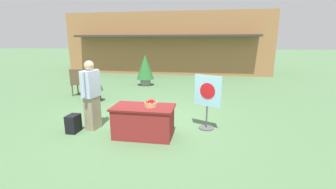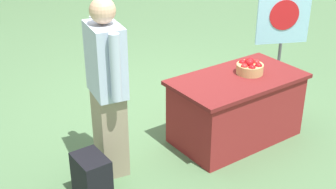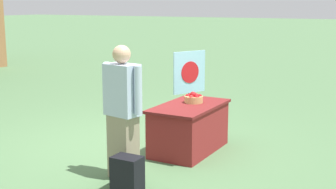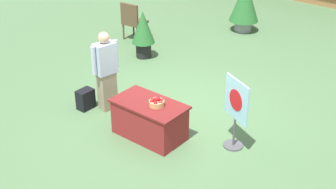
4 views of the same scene
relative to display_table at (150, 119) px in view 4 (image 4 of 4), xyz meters
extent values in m
plane|color=#4C7047|center=(-0.20, 0.98, -0.35)|extent=(120.00, 120.00, 0.00)
cube|color=maroon|center=(0.00, 0.00, -0.02)|extent=(1.28, 0.72, 0.66)
cube|color=maroon|center=(0.00, 0.00, 0.33)|extent=(1.36, 0.77, 0.04)
cylinder|color=tan|center=(0.17, 0.01, 0.40)|extent=(0.28, 0.28, 0.10)
sphere|color=red|center=(0.26, 0.01, 0.44)|extent=(0.08, 0.08, 0.08)
sphere|color=red|center=(0.21, 0.09, 0.44)|extent=(0.08, 0.08, 0.08)
sphere|color=#A30F14|center=(0.14, 0.09, 0.44)|extent=(0.08, 0.08, 0.08)
sphere|color=red|center=(0.08, 0.00, 0.44)|extent=(0.08, 0.08, 0.08)
sphere|color=#A30F14|center=(0.12, -0.06, 0.44)|extent=(0.08, 0.08, 0.08)
sphere|color=#A30F14|center=(0.21, -0.07, 0.44)|extent=(0.08, 0.08, 0.08)
sphere|color=#A30F14|center=(0.19, 0.03, 0.47)|extent=(0.08, 0.08, 0.08)
sphere|color=red|center=(0.15, 0.00, 0.47)|extent=(0.08, 0.08, 0.08)
cube|color=gray|center=(-1.35, 0.25, 0.05)|extent=(0.30, 0.38, 0.81)
cube|color=silver|center=(-1.35, 0.25, 0.77)|extent=(0.33, 0.46, 0.63)
sphere|color=tan|center=(-1.35, 0.25, 1.20)|extent=(0.22, 0.22, 0.22)
cylinder|color=silver|center=(-1.30, 0.50, 0.79)|extent=(0.09, 0.09, 0.58)
cylinder|color=silver|center=(-1.40, -0.01, 0.79)|extent=(0.09, 0.09, 0.58)
cube|color=black|center=(-1.71, -0.04, -0.14)|extent=(0.24, 0.34, 0.42)
cylinder|color=#4C4C51|center=(1.40, 0.69, -0.34)|extent=(0.36, 0.36, 0.03)
cylinder|color=#4C4C51|center=(1.40, 0.69, -0.05)|extent=(0.04, 0.04, 0.55)
cube|color=#99D1EA|center=(1.40, 0.69, 0.60)|extent=(0.63, 0.33, 0.75)
cylinder|color=red|center=(1.39, 0.67, 0.60)|extent=(0.35, 0.17, 0.39)
cylinder|color=brown|center=(-3.84, 3.72, -0.13)|extent=(0.05, 0.05, 0.45)
cylinder|color=brown|center=(-3.37, 3.78, -0.13)|extent=(0.05, 0.05, 0.45)
cylinder|color=brown|center=(-3.79, 3.26, -0.13)|extent=(0.05, 0.05, 0.45)
cylinder|color=brown|center=(-3.32, 3.31, -0.13)|extent=(0.05, 0.05, 0.45)
cube|color=brown|center=(-3.58, 3.52, 0.12)|extent=(0.61, 0.61, 0.06)
cube|color=brown|center=(-3.55, 3.27, 0.43)|extent=(0.55, 0.12, 0.56)
cylinder|color=gray|center=(-1.56, 5.95, -0.20)|extent=(0.50, 0.50, 0.31)
cone|color=#28662D|center=(-1.56, 5.95, 0.55)|extent=(0.84, 0.84, 1.19)
cylinder|color=black|center=(-2.54, 2.69, -0.16)|extent=(0.39, 0.39, 0.40)
cone|color=#28662D|center=(-2.54, 2.69, 0.45)|extent=(0.58, 0.58, 0.82)
camera|label=1|loc=(1.32, -4.60, 1.74)|focal=24.00mm
camera|label=2|loc=(-3.08, -3.11, 2.26)|focal=50.00mm
camera|label=3|loc=(-5.99, -2.94, 1.81)|focal=50.00mm
camera|label=4|loc=(4.90, -5.52, 4.47)|focal=50.00mm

